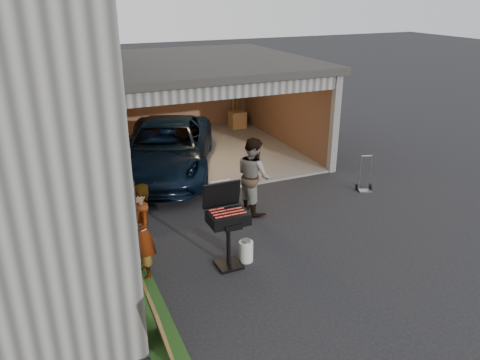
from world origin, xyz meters
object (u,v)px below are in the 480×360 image
object	(u,v)px
minivan	(166,150)
bbq_grill	(227,220)
plywood_panel	(158,323)
man	(253,175)
propane_tank	(246,251)
woman	(141,233)
hand_truck	(364,184)

from	to	relation	value
minivan	bbq_grill	distance (m)	4.97
plywood_panel	man	bearing A→B (deg)	49.14
minivan	man	world-z (taller)	man
bbq_grill	plywood_panel	distance (m)	2.49
man	propane_tank	xyz separation A→B (m)	(-1.03, -1.89, -0.68)
minivan	plywood_panel	bearing A→B (deg)	-84.34
woman	hand_truck	distance (m)	6.25
woman	propane_tank	world-z (taller)	woman
minivan	propane_tank	xyz separation A→B (m)	(0.14, -4.96, -0.50)
man	hand_truck	distance (m)	3.18
propane_tank	hand_truck	world-z (taller)	hand_truck
hand_truck	woman	bearing A→B (deg)	-146.18
bbq_grill	man	bearing A→B (deg)	53.49
woman	man	size ratio (longest dim) A/B	1.01
hand_truck	bbq_grill	bearing A→B (deg)	-138.99
woman	man	world-z (taller)	woman
bbq_grill	plywood_panel	xyz separation A→B (m)	(-1.74, -1.74, -0.42)
man	plywood_panel	xyz separation A→B (m)	(-3.14, -3.63, -0.36)
woman	man	distance (m)	3.34
woman	bbq_grill	size ratio (longest dim) A/B	1.13
man	plywood_panel	size ratio (longest dim) A/B	1.67
bbq_grill	propane_tank	bearing A→B (deg)	-0.15
minivan	propane_tank	size ratio (longest dim) A/B	12.63
bbq_grill	hand_truck	world-z (taller)	bbq_grill
woman	bbq_grill	bearing A→B (deg)	77.00
woman	minivan	bearing A→B (deg)	155.67
minivan	bbq_grill	size ratio (longest dim) A/B	3.23
minivan	plywood_panel	distance (m)	6.98
minivan	plywood_panel	size ratio (longest dim) A/B	4.80
minivan	hand_truck	world-z (taller)	minivan
bbq_grill	hand_truck	size ratio (longest dim) A/B	1.67
man	minivan	bearing A→B (deg)	14.21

